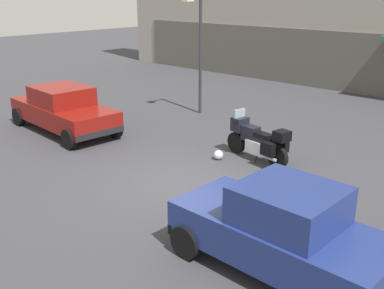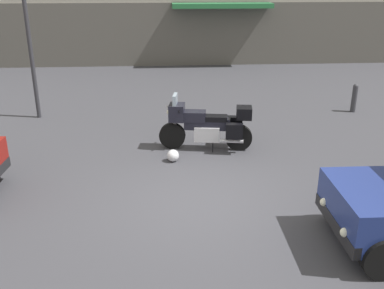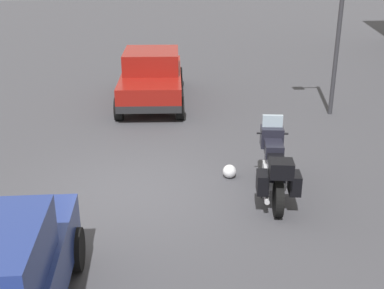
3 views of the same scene
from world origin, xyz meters
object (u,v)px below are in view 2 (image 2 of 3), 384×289
object	(u,v)px
bollard_curbside	(354,97)
helmet	(173,156)
motorcycle	(207,125)
streetlamp_curbside	(25,23)

from	to	relation	value
bollard_curbside	helmet	bearing A→B (deg)	-148.53
motorcycle	helmet	size ratio (longest dim) A/B	8.06
helmet	streetlamp_curbside	world-z (taller)	streetlamp_curbside
bollard_curbside	streetlamp_curbside	bearing A→B (deg)	-179.69
motorcycle	streetlamp_curbside	size ratio (longest dim) A/B	0.50
motorcycle	helmet	xyz separation A→B (m)	(-0.86, -0.70, -0.48)
helmet	bollard_curbside	bearing A→B (deg)	31.47
streetlamp_curbside	bollard_curbside	bearing A→B (deg)	0.31
motorcycle	helmet	bearing A→B (deg)	47.75
helmet	bollard_curbside	world-z (taller)	bollard_curbside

